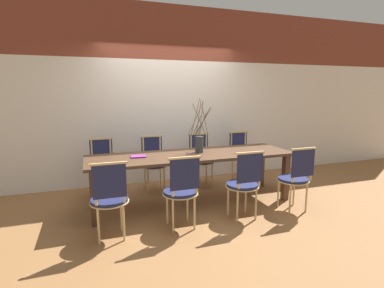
% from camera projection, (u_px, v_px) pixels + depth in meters
% --- Properties ---
extents(ground_plane, '(16.00, 16.00, 0.00)m').
position_uv_depth(ground_plane, '(192.00, 202.00, 4.58)').
color(ground_plane, olive).
extents(wall_rear, '(12.00, 0.06, 3.20)m').
position_uv_depth(wall_rear, '(169.00, 96.00, 5.53)').
color(wall_rear, silver).
rests_on(wall_rear, ground_plane).
extents(dining_table, '(3.05, 0.91, 0.76)m').
position_uv_depth(dining_table, '(192.00, 160.00, 4.47)').
color(dining_table, '#4C3321').
rests_on(dining_table, ground_plane).
extents(chair_near_leftend, '(0.44, 0.44, 0.94)m').
position_uv_depth(chair_near_leftend, '(109.00, 197.00, 3.36)').
color(chair_near_leftend, '#1E234C').
rests_on(chair_near_leftend, ground_plane).
extents(chair_near_left, '(0.44, 0.44, 0.94)m').
position_uv_depth(chair_near_left, '(182.00, 189.00, 3.64)').
color(chair_near_left, '#1E234C').
rests_on(chair_near_left, ground_plane).
extents(chair_near_center, '(0.44, 0.44, 0.94)m').
position_uv_depth(chair_near_center, '(244.00, 182.00, 3.92)').
color(chair_near_center, '#1E234C').
rests_on(chair_near_center, ground_plane).
extents(chair_near_right, '(0.44, 0.44, 0.94)m').
position_uv_depth(chair_near_right, '(296.00, 176.00, 4.18)').
color(chair_near_right, '#1E234C').
rests_on(chair_near_right, ground_plane).
extents(chair_far_leftend, '(0.44, 0.44, 0.94)m').
position_uv_depth(chair_far_leftend, '(102.00, 165.00, 4.81)').
color(chair_far_leftend, '#1E234C').
rests_on(chair_far_leftend, ground_plane).
extents(chair_far_left, '(0.44, 0.44, 0.94)m').
position_uv_depth(chair_far_left, '(154.00, 161.00, 5.08)').
color(chair_far_left, '#1E234C').
rests_on(chair_far_left, ground_plane).
extents(chair_far_center, '(0.44, 0.44, 0.94)m').
position_uv_depth(chair_far_center, '(201.00, 157.00, 5.36)').
color(chair_far_center, '#1E234C').
rests_on(chair_far_center, ground_plane).
extents(chair_far_right, '(0.44, 0.44, 0.94)m').
position_uv_depth(chair_far_right, '(241.00, 154.00, 5.63)').
color(chair_far_right, '#1E234C').
rests_on(chair_far_right, ground_plane).
extents(vase_centerpiece, '(0.33, 0.34, 0.81)m').
position_uv_depth(vase_centerpiece, '(199.00, 143.00, 4.54)').
color(vase_centerpiece, '#33383D').
rests_on(vase_centerpiece, dining_table).
extents(book_stack, '(0.22, 0.17, 0.02)m').
position_uv_depth(book_stack, '(138.00, 157.00, 4.23)').
color(book_stack, '#842D8C').
rests_on(book_stack, dining_table).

